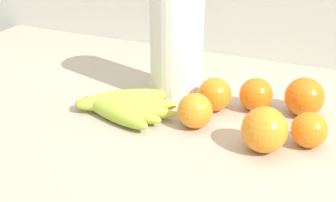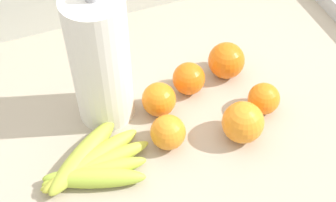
{
  "view_description": "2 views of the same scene",
  "coord_description": "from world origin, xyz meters",
  "px_view_note": "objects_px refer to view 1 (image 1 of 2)",
  "views": [
    {
      "loc": [
        0.06,
        -0.77,
        1.35
      ],
      "look_at": [
        -0.26,
        -0.02,
        0.95
      ],
      "focal_mm": 50.17,
      "sensor_mm": 36.0,
      "label": 1
    },
    {
      "loc": [
        -0.39,
        -0.55,
        1.66
      ],
      "look_at": [
        -0.18,
        0.02,
        0.97
      ],
      "focal_mm": 51.84,
      "sensor_mm": 36.0,
      "label": 2
    }
  ],
  "objects_px": {
    "banana_bunch": "(121,106)",
    "orange_back_right": "(256,95)",
    "orange_front": "(215,94)",
    "paper_towel_roll": "(177,34)",
    "orange_back_left": "(309,130)",
    "orange_far_right": "(304,97)",
    "orange_center": "(264,130)",
    "orange_right": "(195,111)"
  },
  "relations": [
    {
      "from": "banana_bunch",
      "to": "orange_back_right",
      "type": "xyz_separation_m",
      "value": [
        0.24,
        0.13,
        0.02
      ]
    },
    {
      "from": "orange_front",
      "to": "paper_towel_roll",
      "type": "xyz_separation_m",
      "value": [
        -0.1,
        0.04,
        0.1
      ]
    },
    {
      "from": "paper_towel_roll",
      "to": "orange_back_left",
      "type": "bearing_deg",
      "value": -19.77
    },
    {
      "from": "orange_back_left",
      "to": "paper_towel_roll",
      "type": "distance_m",
      "value": 0.33
    },
    {
      "from": "banana_bunch",
      "to": "orange_back_left",
      "type": "relative_size",
      "value": 3.37
    },
    {
      "from": "orange_back_right",
      "to": "orange_far_right",
      "type": "xyz_separation_m",
      "value": [
        0.09,
        0.02,
        0.01
      ]
    },
    {
      "from": "orange_back_left",
      "to": "orange_front",
      "type": "bearing_deg",
      "value": 160.42
    },
    {
      "from": "orange_center",
      "to": "orange_front",
      "type": "height_order",
      "value": "orange_center"
    },
    {
      "from": "orange_front",
      "to": "orange_center",
      "type": "bearing_deg",
      "value": -42.23
    },
    {
      "from": "orange_back_left",
      "to": "orange_far_right",
      "type": "bearing_deg",
      "value": 102.72
    },
    {
      "from": "orange_right",
      "to": "orange_far_right",
      "type": "xyz_separation_m",
      "value": [
        0.18,
        0.13,
        0.01
      ]
    },
    {
      "from": "orange_right",
      "to": "paper_towel_roll",
      "type": "distance_m",
      "value": 0.18
    },
    {
      "from": "orange_back_right",
      "to": "paper_towel_roll",
      "type": "height_order",
      "value": "paper_towel_roll"
    },
    {
      "from": "orange_center",
      "to": "orange_right",
      "type": "xyz_separation_m",
      "value": [
        -0.14,
        0.03,
        -0.01
      ]
    },
    {
      "from": "paper_towel_roll",
      "to": "orange_far_right",
      "type": "bearing_deg",
      "value": 2.69
    },
    {
      "from": "orange_center",
      "to": "orange_right",
      "type": "bearing_deg",
      "value": 166.78
    },
    {
      "from": "orange_right",
      "to": "orange_back_right",
      "type": "bearing_deg",
      "value": 52.18
    },
    {
      "from": "banana_bunch",
      "to": "orange_front",
      "type": "bearing_deg",
      "value": 29.57
    },
    {
      "from": "paper_towel_roll",
      "to": "orange_front",
      "type": "bearing_deg",
      "value": -20.15
    },
    {
      "from": "orange_back_left",
      "to": "orange_center",
      "type": "bearing_deg",
      "value": -147.09
    },
    {
      "from": "banana_bunch",
      "to": "orange_back_right",
      "type": "relative_size",
      "value": 3.18
    },
    {
      "from": "orange_back_left",
      "to": "orange_right",
      "type": "bearing_deg",
      "value": -176.54
    },
    {
      "from": "orange_center",
      "to": "orange_front",
      "type": "distance_m",
      "value": 0.17
    },
    {
      "from": "orange_right",
      "to": "orange_front",
      "type": "distance_m",
      "value": 0.08
    },
    {
      "from": "banana_bunch",
      "to": "orange_back_left",
      "type": "xyz_separation_m",
      "value": [
        0.36,
        0.02,
        0.01
      ]
    },
    {
      "from": "orange_front",
      "to": "orange_far_right",
      "type": "bearing_deg",
      "value": 16.02
    },
    {
      "from": "orange_center",
      "to": "orange_back_right",
      "type": "bearing_deg",
      "value": 108.57
    },
    {
      "from": "paper_towel_roll",
      "to": "orange_right",
      "type": "bearing_deg",
      "value": -53.85
    },
    {
      "from": "orange_back_left",
      "to": "orange_right",
      "type": "xyz_separation_m",
      "value": [
        -0.21,
        -0.01,
        0.0
      ]
    },
    {
      "from": "banana_bunch",
      "to": "orange_right",
      "type": "bearing_deg",
      "value": 3.93
    },
    {
      "from": "banana_bunch",
      "to": "orange_far_right",
      "type": "bearing_deg",
      "value": 23.02
    },
    {
      "from": "orange_back_left",
      "to": "paper_towel_roll",
      "type": "bearing_deg",
      "value": 160.23
    },
    {
      "from": "banana_bunch",
      "to": "orange_front",
      "type": "xyz_separation_m",
      "value": [
        0.16,
        0.09,
        0.02
      ]
    },
    {
      "from": "orange_back_right",
      "to": "orange_front",
      "type": "bearing_deg",
      "value": -157.32
    },
    {
      "from": "orange_back_right",
      "to": "orange_right",
      "type": "xyz_separation_m",
      "value": [
        -0.09,
        -0.12,
        -0.0
      ]
    },
    {
      "from": "orange_front",
      "to": "paper_towel_roll",
      "type": "relative_size",
      "value": 0.22
    },
    {
      "from": "banana_bunch",
      "to": "orange_front",
      "type": "distance_m",
      "value": 0.19
    },
    {
      "from": "orange_right",
      "to": "paper_towel_roll",
      "type": "relative_size",
      "value": 0.22
    },
    {
      "from": "orange_back_right",
      "to": "orange_back_left",
      "type": "height_order",
      "value": "orange_back_right"
    },
    {
      "from": "orange_right",
      "to": "banana_bunch",
      "type": "bearing_deg",
      "value": -176.07
    },
    {
      "from": "orange_back_right",
      "to": "orange_center",
      "type": "relative_size",
      "value": 0.84
    },
    {
      "from": "orange_back_left",
      "to": "orange_front",
      "type": "distance_m",
      "value": 0.21
    }
  ]
}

